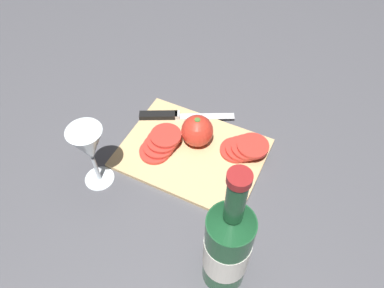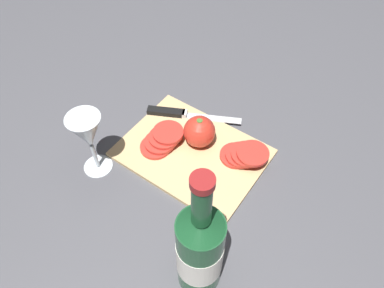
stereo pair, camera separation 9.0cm
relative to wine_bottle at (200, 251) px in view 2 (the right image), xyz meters
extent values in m
plane|color=#4C4C51|center=(-0.22, 0.23, -0.12)|extent=(3.00, 3.00, 0.00)
cube|color=tan|center=(-0.19, 0.24, -0.12)|extent=(0.35, 0.26, 0.01)
cylinder|color=#194C28|center=(0.00, 0.00, -0.01)|extent=(0.08, 0.08, 0.22)
cone|color=#194C28|center=(0.00, 0.00, 0.11)|extent=(0.08, 0.08, 0.02)
cylinder|color=#194C28|center=(0.00, 0.00, 0.16)|extent=(0.03, 0.03, 0.09)
cylinder|color=maroon|center=(0.00, 0.00, 0.22)|extent=(0.04, 0.04, 0.01)
cylinder|color=white|center=(0.00, 0.00, -0.02)|extent=(0.08, 0.08, 0.09)
cylinder|color=silver|center=(-0.35, 0.08, -0.12)|extent=(0.07, 0.07, 0.00)
cylinder|color=silver|center=(-0.35, 0.08, -0.08)|extent=(0.01, 0.01, 0.08)
cone|color=silver|center=(-0.35, 0.08, 0.01)|extent=(0.08, 0.08, 0.09)
cone|color=#DBCC84|center=(-0.35, 0.08, -0.02)|extent=(0.02, 0.02, 0.03)
sphere|color=red|center=(-0.19, 0.28, -0.07)|extent=(0.08, 0.08, 0.08)
cylinder|color=#47702D|center=(-0.19, 0.28, -0.04)|extent=(0.01, 0.01, 0.01)
cube|color=silver|center=(-0.21, 0.37, -0.11)|extent=(0.15, 0.09, 0.00)
cube|color=silver|center=(-0.27, 0.33, -0.10)|extent=(0.02, 0.03, 0.01)
cube|color=black|center=(-0.32, 0.31, -0.10)|extent=(0.10, 0.07, 0.01)
cylinder|color=red|center=(-0.09, 0.29, -0.11)|extent=(0.08, 0.08, 0.01)
cylinder|color=red|center=(-0.08, 0.29, -0.10)|extent=(0.08, 0.08, 0.01)
cylinder|color=red|center=(-0.07, 0.30, -0.09)|extent=(0.08, 0.08, 0.01)
cylinder|color=red|center=(-0.05, 0.30, -0.08)|extent=(0.08, 0.08, 0.01)
cylinder|color=red|center=(-0.27, 0.20, -0.11)|extent=(0.08, 0.08, 0.01)
cylinder|color=red|center=(-0.26, 0.21, -0.10)|extent=(0.08, 0.08, 0.01)
cylinder|color=red|center=(-0.26, 0.22, -0.09)|extent=(0.08, 0.08, 0.01)
cylinder|color=red|center=(-0.26, 0.24, -0.08)|extent=(0.08, 0.08, 0.01)
camera|label=1|loc=(0.06, -0.27, 0.62)|focal=35.00mm
camera|label=2|loc=(0.14, -0.22, 0.62)|focal=35.00mm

